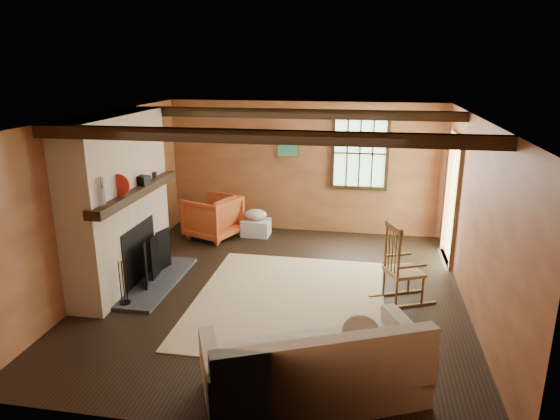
% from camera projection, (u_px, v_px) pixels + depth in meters
% --- Properties ---
extents(ground, '(5.50, 5.50, 0.00)m').
position_uv_depth(ground, '(277.00, 293.00, 6.90)').
color(ground, black).
rests_on(ground, ground).
extents(room_envelope, '(5.02, 5.52, 2.44)m').
position_uv_depth(room_envelope, '(297.00, 174.00, 6.64)').
color(room_envelope, '#AC653D').
rests_on(room_envelope, ground).
extents(fireplace, '(1.02, 2.30, 2.40)m').
position_uv_depth(fireplace, '(120.00, 208.00, 6.95)').
color(fireplace, '#9F623D').
rests_on(fireplace, ground).
extents(rug, '(2.50, 3.00, 0.01)m').
position_uv_depth(rug, '(289.00, 300.00, 6.67)').
color(rug, tan).
rests_on(rug, ground).
extents(rocking_chair, '(0.89, 0.69, 1.09)m').
position_uv_depth(rocking_chair, '(401.00, 269.00, 6.54)').
color(rocking_chair, tan).
rests_on(rocking_chair, ground).
extents(sofa, '(2.24, 1.66, 0.83)m').
position_uv_depth(sofa, '(316.00, 372.00, 4.64)').
color(sofa, beige).
rests_on(sofa, ground).
extents(firewood_pile, '(0.59, 0.11, 0.22)m').
position_uv_depth(firewood_pile, '(197.00, 221.00, 9.65)').
color(firewood_pile, brown).
rests_on(firewood_pile, ground).
extents(laundry_basket, '(0.51, 0.39, 0.30)m').
position_uv_depth(laundry_basket, '(256.00, 228.00, 9.15)').
color(laundry_basket, silver).
rests_on(laundry_basket, ground).
extents(basket_pillow, '(0.48, 0.44, 0.20)m').
position_uv_depth(basket_pillow, '(256.00, 215.00, 9.08)').
color(basket_pillow, beige).
rests_on(basket_pillow, laundry_basket).
extents(armchair, '(1.09, 1.08, 0.77)m').
position_uv_depth(armchair, '(213.00, 217.00, 8.98)').
color(armchair, '#BF6026').
rests_on(armchair, ground).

